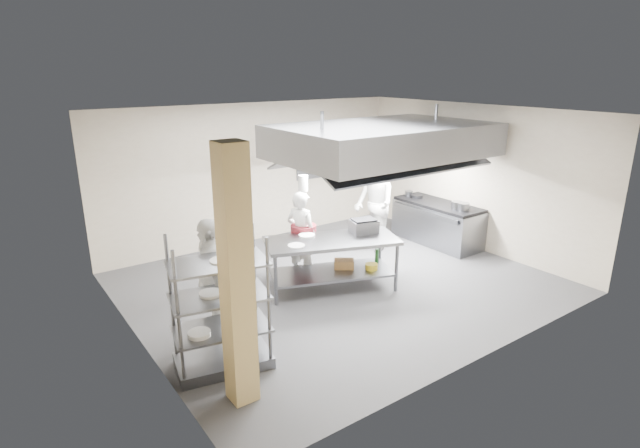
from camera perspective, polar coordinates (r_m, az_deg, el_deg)
floor at (r=9.00m, az=2.23°, el=-6.78°), size 7.00×7.00×0.00m
ceiling at (r=8.24m, az=2.48°, el=12.62°), size 7.00×7.00×0.00m
wall_back at (r=10.95m, az=-7.37°, el=5.77°), size 7.00×0.00×7.00m
wall_left at (r=7.00m, az=-20.91°, el=-1.99°), size 0.00×6.00×6.00m
wall_right at (r=10.95m, az=17.04°, el=5.14°), size 0.00×6.00×6.00m
column at (r=5.50m, az=-9.51°, el=-6.28°), size 0.30×0.30×3.00m
exhaust_hood at (r=9.44m, az=7.23°, el=9.46°), size 4.00×2.50×0.60m
hood_strip_a at (r=8.92m, az=2.85°, el=7.02°), size 1.60×0.12×0.04m
hood_strip_b at (r=10.12m, az=10.95°, el=7.97°), size 1.60×0.12×0.04m
wall_shelf at (r=11.76m, az=0.78°, el=6.72°), size 1.50×0.28×0.04m
island at (r=8.63m, az=1.32°, el=-4.59°), size 2.43×1.67×0.91m
island_worktop at (r=8.48m, az=1.34°, el=-1.92°), size 2.43×1.67×0.06m
island_undershelf at (r=8.69m, az=1.31°, el=-5.53°), size 2.23×1.52×0.04m
pass_rack at (r=6.40m, az=-11.37°, el=-8.88°), size 1.30×0.92×1.78m
cooking_range at (r=11.20m, az=13.22°, el=-0.01°), size 0.80×2.00×0.84m
range_top at (r=11.08m, az=13.38°, el=2.21°), size 0.78×1.96×0.06m
chef_head at (r=8.94m, az=-2.14°, el=-1.30°), size 0.59×0.70×1.64m
chef_line at (r=10.40m, az=6.17°, el=2.22°), size 0.95×1.10×1.95m
chef_plating at (r=7.07m, az=-12.32°, el=-6.32°), size 0.67×1.12×1.79m
griddle at (r=8.81m, az=5.01°, el=-0.27°), size 0.53×0.46×0.22m
wicker_basket at (r=8.80m, az=2.76°, el=-4.57°), size 0.42×0.39×0.15m
stockpot at (r=10.66m, az=15.40°, el=2.08°), size 0.23×0.23×0.16m
plate_stack at (r=6.55m, az=-11.20°, el=-11.39°), size 0.28×0.28×0.05m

